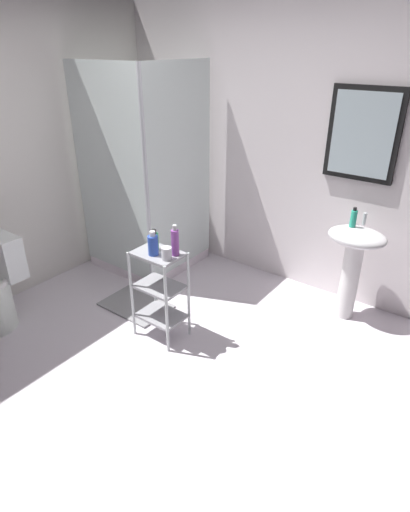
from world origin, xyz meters
The scene contains 12 objects.
ground_plane centered at (0.00, 0.00, -0.01)m, with size 4.20×4.20×0.02m, color silver.
wall_back centered at (0.01, 1.85, 1.25)m, with size 4.20×0.14×2.50m.
shower_stall centered at (-1.18, 1.18, 0.46)m, with size 0.92×0.92×2.00m.
pedestal_sink centered at (0.79, 1.52, 0.58)m, with size 0.46×0.37×0.81m.
sink_faucet centered at (0.79, 1.64, 0.86)m, with size 0.03×0.03×0.10m, color silver.
storage_cart centered at (-0.29, 0.37, 0.44)m, with size 0.38×0.28×0.74m.
hand_soap_bottle centered at (0.73, 1.54, 0.88)m, with size 0.05×0.05×0.16m.
body_wash_bottle_green centered at (-0.34, 0.40, 0.81)m, with size 0.06×0.06×0.16m.
conditioner_bottle_purple centered at (-0.16, 0.42, 0.84)m, with size 0.06×0.06×0.24m.
shampoo_bottle_blue centered at (-0.30, 0.33, 0.82)m, with size 0.08×0.08×0.18m.
rinse_cup centered at (-0.17, 0.33, 0.79)m, with size 0.07×0.07×0.09m, color silver.
bath_mat centered at (-0.75, 0.53, 0.01)m, with size 0.60×0.40×0.02m, color gray.
Camera 1 is at (1.65, -1.65, 2.13)m, focal length 29.61 mm.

